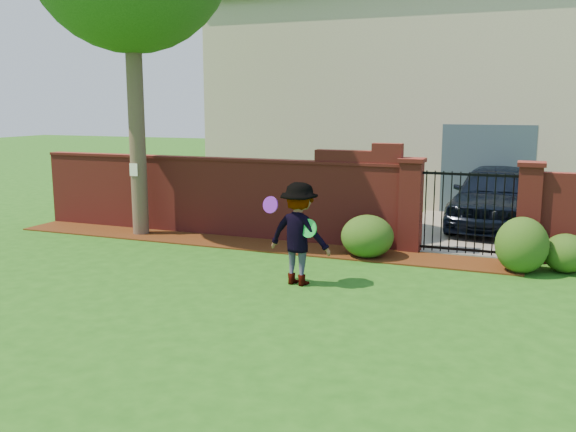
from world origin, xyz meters
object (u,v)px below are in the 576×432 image
at_px(man, 298,234).
at_px(frisbee_green, 308,228).
at_px(frisbee_purple, 270,205).
at_px(car, 494,197).

xyz_separation_m(man, frisbee_green, (0.23, -0.12, 0.14)).
xyz_separation_m(frisbee_purple, frisbee_green, (0.66, -0.00, -0.34)).
relative_size(frisbee_purple, frisbee_green, 0.91).
bearing_deg(frisbee_purple, frisbee_green, -0.11).
bearing_deg(car, frisbee_purple, -112.41).
xyz_separation_m(car, frisbee_green, (-2.46, -6.16, 0.22)).
bearing_deg(man, frisbee_purple, 24.34).
relative_size(man, frisbee_green, 5.58).
xyz_separation_m(man, frisbee_purple, (-0.43, -0.12, 0.48)).
distance_m(car, man, 6.61).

